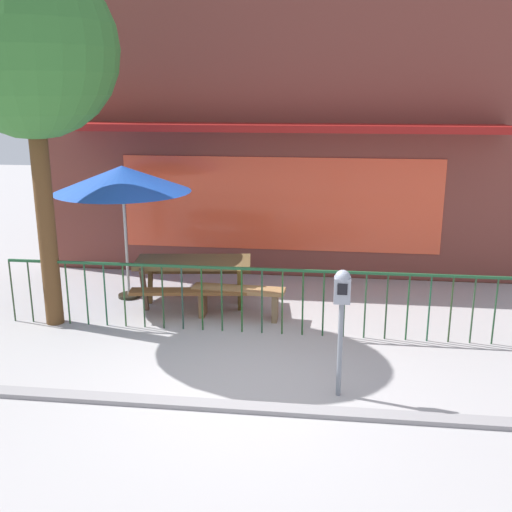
{
  "coord_description": "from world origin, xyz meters",
  "views": [
    {
      "loc": [
        0.9,
        -6.31,
        3.35
      ],
      "look_at": [
        -0.13,
        2.01,
        1.03
      ],
      "focal_mm": 42.11,
      "sensor_mm": 36.0,
      "label": 1
    }
  ],
  "objects_px": {
    "patio_bench": "(238,296)",
    "street_tree": "(30,52)",
    "patio_umbrella": "(122,179)",
    "parking_meter_near": "(342,300)",
    "picnic_table_left": "(193,270)"
  },
  "relations": [
    {
      "from": "patio_bench",
      "to": "street_tree",
      "type": "bearing_deg",
      "value": -168.67
    },
    {
      "from": "patio_bench",
      "to": "street_tree",
      "type": "xyz_separation_m",
      "value": [
        -2.69,
        -0.54,
        3.49
      ]
    },
    {
      "from": "patio_umbrella",
      "to": "parking_meter_near",
      "type": "xyz_separation_m",
      "value": [
        3.46,
        -2.95,
        -0.83
      ]
    },
    {
      "from": "picnic_table_left",
      "to": "patio_bench",
      "type": "bearing_deg",
      "value": -27.02
    },
    {
      "from": "patio_bench",
      "to": "parking_meter_near",
      "type": "distance_m",
      "value": 2.81
    },
    {
      "from": "parking_meter_near",
      "to": "patio_bench",
      "type": "bearing_deg",
      "value": 123.59
    },
    {
      "from": "picnic_table_left",
      "to": "parking_meter_near",
      "type": "bearing_deg",
      "value": -49.32
    },
    {
      "from": "street_tree",
      "to": "patio_bench",
      "type": "bearing_deg",
      "value": 11.33
    },
    {
      "from": "street_tree",
      "to": "patio_umbrella",
      "type": "bearing_deg",
      "value": 59.94
    },
    {
      "from": "picnic_table_left",
      "to": "patio_bench",
      "type": "relative_size",
      "value": 1.38
    },
    {
      "from": "patio_umbrella",
      "to": "parking_meter_near",
      "type": "distance_m",
      "value": 4.62
    },
    {
      "from": "parking_meter_near",
      "to": "street_tree",
      "type": "distance_m",
      "value": 5.25
    },
    {
      "from": "patio_umbrella",
      "to": "patio_bench",
      "type": "relative_size",
      "value": 1.55
    },
    {
      "from": "patio_bench",
      "to": "parking_meter_near",
      "type": "bearing_deg",
      "value": -56.41
    },
    {
      "from": "picnic_table_left",
      "to": "patio_umbrella",
      "type": "bearing_deg",
      "value": 165.41
    }
  ]
}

